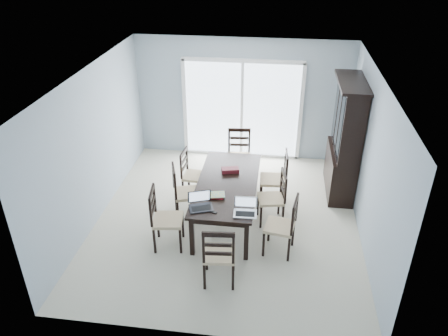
{
  "coord_description": "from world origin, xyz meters",
  "views": [
    {
      "loc": [
        0.77,
        -6.22,
        4.54
      ],
      "look_at": [
        -0.06,
        0.0,
        1.03
      ],
      "focal_mm": 35.0,
      "sensor_mm": 36.0,
      "label": 1
    }
  ],
  "objects": [
    {
      "name": "floor",
      "position": [
        0.0,
        0.0,
        0.0
      ],
      "size": [
        5.0,
        5.0,
        0.0
      ],
      "primitive_type": "plane",
      "color": "beige",
      "rests_on": "ground"
    },
    {
      "name": "laptop_dark",
      "position": [
        -0.3,
        -0.81,
        0.81
      ],
      "size": [
        0.42,
        0.36,
        0.25
      ],
      "rotation": [
        0.0,
        0.0,
        0.35
      ],
      "color": "black",
      "rests_on": "dining_table"
    },
    {
      "name": "chair_left_far",
      "position": [
        -0.78,
        0.66,
        0.58
      ],
      "size": [
        0.46,
        0.45,
        1.1
      ],
      "rotation": [
        0.0,
        0.0,
        -1.65
      ],
      "color": "black",
      "rests_on": "floor"
    },
    {
      "name": "chair_right_near",
      "position": [
        1.0,
        -0.75,
        0.61
      ],
      "size": [
        0.51,
        0.5,
        1.16
      ],
      "rotation": [
        0.0,
        0.0,
        1.4
      ],
      "color": "black",
      "rests_on": "floor"
    },
    {
      "name": "chair_right_mid",
      "position": [
        0.83,
        0.07,
        0.58
      ],
      "size": [
        0.5,
        0.49,
        1.1
      ],
      "rotation": [
        0.0,
        0.0,
        1.77
      ],
      "color": "black",
      "rests_on": "floor"
    },
    {
      "name": "wall_right",
      "position": [
        2.25,
        0.0,
        1.3
      ],
      "size": [
        0.02,
        5.0,
        2.6
      ],
      "primitive_type": "cube",
      "color": "#97A7B4",
      "rests_on": "floor"
    },
    {
      "name": "ceiling",
      "position": [
        0.0,
        0.0,
        2.6
      ],
      "size": [
        5.0,
        5.0,
        0.0
      ],
      "primitive_type": "plane",
      "rotation": [
        3.14,
        0.0,
        0.0
      ],
      "color": "white",
      "rests_on": "back_wall"
    },
    {
      "name": "game_box",
      "position": [
        0.01,
        0.36,
        0.79
      ],
      "size": [
        0.33,
        0.21,
        0.07
      ],
      "primitive_type": "cube",
      "rotation": [
        0.0,
        0.0,
        0.23
      ],
      "color": "#531021",
      "rests_on": "dining_table"
    },
    {
      "name": "laptop_silver",
      "position": [
        0.38,
        -0.88,
        0.81
      ],
      "size": [
        0.36,
        0.26,
        0.24
      ],
      "rotation": [
        0.0,
        0.0,
        0.05
      ],
      "color": "silver",
      "rests_on": "dining_table"
    },
    {
      "name": "chair_right_far",
      "position": [
        0.86,
        0.65,
        0.63
      ],
      "size": [
        0.49,
        0.48,
        1.2
      ],
      "rotation": [
        0.0,
        0.0,
        1.64
      ],
      "color": "black",
      "rests_on": "floor"
    },
    {
      "name": "back_wall",
      "position": [
        0.0,
        2.5,
        1.3
      ],
      "size": [
        4.5,
        0.02,
        2.6
      ],
      "primitive_type": "cube",
      "color": "#97A7B4",
      "rests_on": "floor"
    },
    {
      "name": "chair_end_far",
      "position": [
        0.05,
        1.51,
        0.63
      ],
      "size": [
        0.49,
        0.5,
        1.19
      ],
      "rotation": [
        0.0,
        0.0,
        3.23
      ],
      "color": "black",
      "rests_on": "floor"
    },
    {
      "name": "book_stack",
      "position": [
        -0.12,
        -0.45,
        0.77
      ],
      "size": [
        0.29,
        0.24,
        0.04
      ],
      "rotation": [
        0.0,
        0.0,
        0.06
      ],
      "color": "maroon",
      "rests_on": "dining_table"
    },
    {
      "name": "railing",
      "position": [
        0.0,
        4.5,
        0.55
      ],
      "size": [
        4.5,
        0.06,
        1.1
      ],
      "primitive_type": "cube",
      "color": "#99999E",
      "rests_on": "balcony"
    },
    {
      "name": "chair_left_mid",
      "position": [
        -0.79,
        -0.02,
        0.61
      ],
      "size": [
        0.56,
        0.55,
        1.16
      ],
      "rotation": [
        0.0,
        0.0,
        -1.25
      ],
      "color": "black",
      "rests_on": "floor"
    },
    {
      "name": "balcony",
      "position": [
        0.0,
        3.5,
        -0.05
      ],
      "size": [
        4.5,
        2.0,
        0.1
      ],
      "primitive_type": "cube",
      "color": "gray",
      "rests_on": "ground"
    },
    {
      "name": "chair_end_near",
      "position": [
        0.09,
        -1.59,
        0.62
      ],
      "size": [
        0.48,
        0.49,
        1.18
      ],
      "rotation": [
        0.0,
        0.0,
        0.09
      ],
      "color": "black",
      "rests_on": "floor"
    },
    {
      "name": "china_hutch",
      "position": [
        2.02,
        1.25,
        1.07
      ],
      "size": [
        0.5,
        1.38,
        2.2
      ],
      "color": "black",
      "rests_on": "floor"
    },
    {
      "name": "cell_phone",
      "position": [
        -0.1,
        -0.89,
        0.76
      ],
      "size": [
        0.13,
        0.09,
        0.01
      ],
      "primitive_type": "cube",
      "rotation": [
        0.0,
        0.0,
        -0.38
      ],
      "color": "black",
      "rests_on": "dining_table"
    },
    {
      "name": "chair_left_near",
      "position": [
        -0.94,
        -0.83,
        0.63
      ],
      "size": [
        0.52,
        0.5,
        1.2
      ],
      "rotation": [
        0.0,
        0.0,
        -1.44
      ],
      "color": "black",
      "rests_on": "floor"
    },
    {
      "name": "dining_table",
      "position": [
        0.0,
        0.0,
        0.67
      ],
      "size": [
        1.0,
        2.2,
        0.75
      ],
      "color": "black",
      "rests_on": "floor"
    },
    {
      "name": "sliding_door",
      "position": [
        0.0,
        2.48,
        1.09
      ],
      "size": [
        2.52,
        0.05,
        2.18
      ],
      "color": "silver",
      "rests_on": "floor"
    },
    {
      "name": "hot_tub",
      "position": [
        -0.21,
        3.68,
        0.49
      ],
      "size": [
        2.12,
        1.95,
        0.98
      ],
      "rotation": [
        0.0,
        0.0,
        -0.15
      ],
      "color": "maroon",
      "rests_on": "balcony"
    },
    {
      "name": "wall_left",
      "position": [
        -2.25,
        0.0,
        1.3
      ],
      "size": [
        0.02,
        5.0,
        2.6
      ],
      "primitive_type": "cube",
      "color": "#97A7B4",
      "rests_on": "floor"
    }
  ]
}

